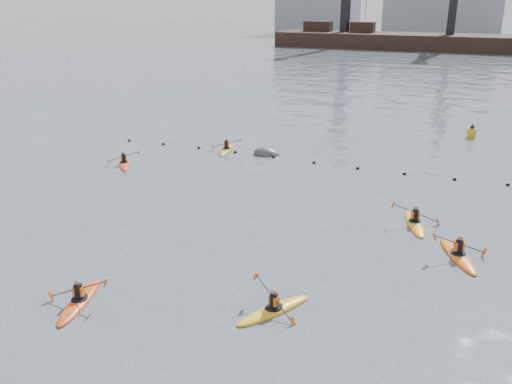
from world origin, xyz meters
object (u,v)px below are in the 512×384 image
at_px(nav_buoy, 472,133).
at_px(kayaker_4, 458,255).
at_px(kayaker_0, 80,300).
at_px(kayaker_2, 124,163).
at_px(kayaker_3, 415,222).
at_px(mooring_buoy, 267,155).
at_px(kayaker_5, 227,149).
at_px(kayaker_1, 274,309).

bearing_deg(nav_buoy, kayaker_4, -89.11).
height_order(kayaker_0, kayaker_2, kayaker_0).
distance_m(kayaker_3, mooring_buoy, 14.32).
relative_size(kayaker_2, kayaker_4, 0.83).
relative_size(kayaker_2, nav_buoy, 2.31).
bearing_deg(mooring_buoy, nav_buoy, 39.52).
xyz_separation_m(kayaker_3, nav_buoy, (1.85, 19.63, 0.28)).
xyz_separation_m(kayaker_3, kayaker_4, (2.20, -2.95, 0.00)).
xyz_separation_m(kayaker_4, kayaker_5, (-16.66, 11.55, -0.01)).
distance_m(mooring_buoy, nav_buoy, 17.09).
relative_size(kayaker_0, kayaker_5, 1.04).
xyz_separation_m(kayaker_0, mooring_buoy, (-0.91, 21.03, -0.10)).
relative_size(kayaker_1, kayaker_3, 0.89).
bearing_deg(kayaker_4, nav_buoy, -114.86).
bearing_deg(kayaker_2, kayaker_1, -76.79).
bearing_deg(kayaker_2, kayaker_3, -45.73).
bearing_deg(kayaker_0, kayaker_5, 85.79).
relative_size(kayaker_5, mooring_buoy, 1.67).
bearing_deg(nav_buoy, kayaker_2, -141.55).
height_order(kayaker_3, mooring_buoy, kayaker_3).
distance_m(kayaker_1, kayaker_4, 9.19).
bearing_deg(mooring_buoy, kayaker_0, -87.53).
xyz_separation_m(kayaker_2, kayaker_5, (4.84, 5.76, 0.00)).
distance_m(kayaker_0, kayaker_5, 21.26).
xyz_separation_m(kayaker_0, kayaker_1, (6.81, 2.21, -0.00)).
xyz_separation_m(kayaker_2, kayaker_4, (21.50, -5.79, 0.01)).
bearing_deg(kayaker_5, mooring_buoy, -7.82).
xyz_separation_m(mooring_buoy, nav_buoy, (13.18, 10.87, 0.39)).
xyz_separation_m(kayaker_1, nav_buoy, (5.46, 29.70, 0.29)).
height_order(kayaker_4, nav_buoy, kayaker_4).
bearing_deg(kayaker_3, nav_buoy, 66.43).
relative_size(kayaker_3, kayaker_4, 1.00).
height_order(kayaker_0, kayaker_4, kayaker_4).
bearing_deg(mooring_buoy, kayaker_1, -67.70).
relative_size(kayaker_0, kayaker_4, 0.97).
xyz_separation_m(kayaker_0, kayaker_4, (12.63, 9.32, 0.01)).
relative_size(kayaker_3, mooring_buoy, 1.79).
relative_size(kayaker_5, nav_buoy, 2.60).
height_order(kayaker_3, kayaker_4, kayaker_4).
bearing_deg(kayaker_3, mooring_buoy, 124.11).
bearing_deg(kayaker_0, kayaker_3, 34.50).
relative_size(kayaker_0, mooring_buoy, 1.74).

